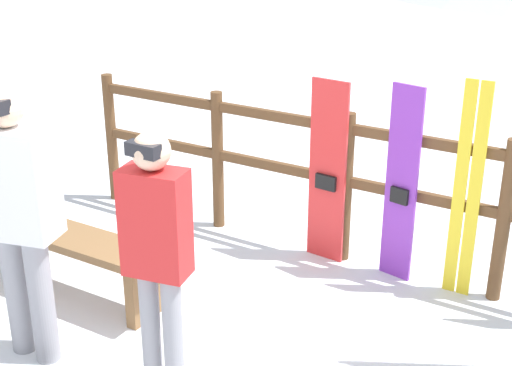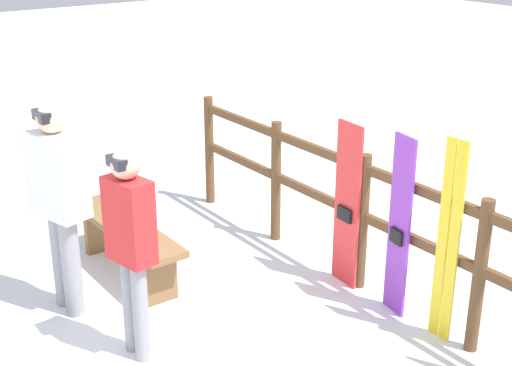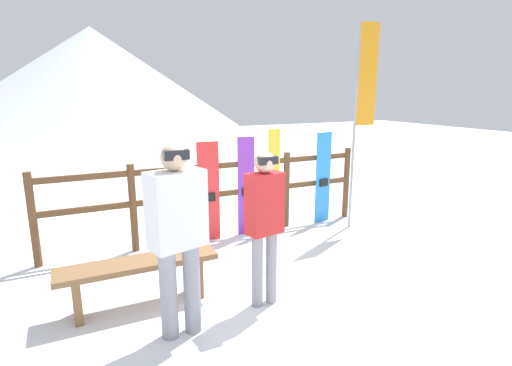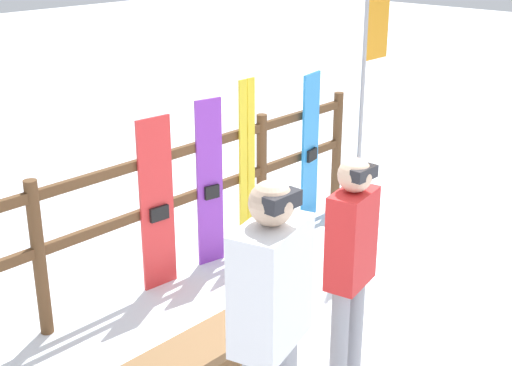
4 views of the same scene
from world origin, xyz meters
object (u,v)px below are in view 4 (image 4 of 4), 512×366
Objects in this scene: person_red at (351,258)px; snowboard_purple at (210,184)px; person_white at (271,316)px; snowboard_blue at (310,148)px; ski_pair_yellow at (247,165)px; snowboard_red at (157,205)px; rental_flag at (373,17)px.

person_red is 1.06× the size of snowboard_purple.
snowboard_blue is at bearing 35.31° from person_white.
snowboard_purple is at bearing -179.60° from ski_pair_yellow.
snowboard_purple reaches higher than snowboard_red.
snowboard_red is 1.09m from ski_pair_yellow.
snowboard_blue is at bearing -0.21° from ski_pair_yellow.
rental_flag is at bearing 32.43° from person_red.
person_white is 1.19× the size of snowboard_red.
snowboard_blue is (0.93, -0.00, -0.05)m from ski_pair_yellow.
person_red is at bearing -147.57° from rental_flag.
snowboard_red is (0.09, 2.00, -0.22)m from person_red.
rental_flag is (1.78, -0.43, 1.31)m from snowboard_purple.
person_white reaches higher than snowboard_purple.
person_white is 1.16× the size of snowboard_purple.
snowboard_red is 0.46× the size of rental_flag.
snowboard_purple is (0.70, 2.00, -0.20)m from person_red.
snowboard_purple is 1.00× the size of snowboard_blue.
rental_flag reaches higher than person_red.
person_white is at bearing -127.00° from snowboard_purple.
person_red is at bearing -109.22° from snowboard_purple.
ski_pair_yellow is at bearing 59.55° from person_red.
ski_pair_yellow is 1.06× the size of snowboard_blue.
person_red reaches higher than snowboard_blue.
ski_pair_yellow reaches higher than snowboard_blue.
ski_pair_yellow is (1.08, 0.00, 0.07)m from snowboard_red.
snowboard_red is at bearing -179.82° from ski_pair_yellow.
person_red is at bearing -92.72° from snowboard_red.
snowboard_red is at bearing -180.00° from snowboard_blue.
person_white reaches higher than ski_pair_yellow.
rental_flag reaches higher than snowboard_purple.
ski_pair_yellow is (2.10, 2.15, -0.21)m from person_white.
rental_flag is (0.36, -0.43, 1.31)m from snowboard_blue.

